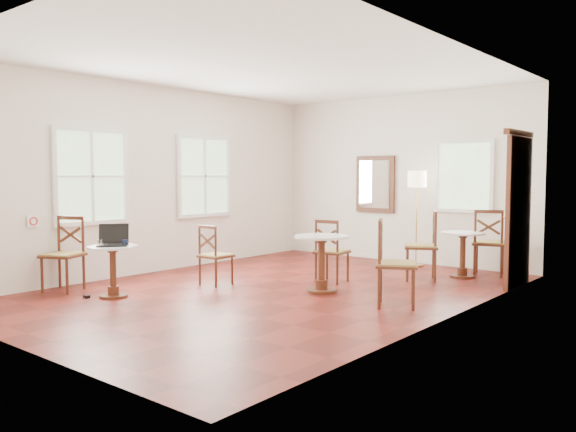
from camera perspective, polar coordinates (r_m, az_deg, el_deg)
The scene contains 17 objects.
ground at distance 8.03m, azimuth -1.37°, elevation -7.25°, with size 7.00×7.00×0.00m, color #601610.
room_shell at distance 8.13m, azimuth -0.45°, elevation 6.27°, with size 5.02×7.02×3.01m.
cafe_table_near at distance 7.83m, azimuth -16.71°, elevation -4.65°, with size 0.63×0.63×0.67m.
cafe_table_mid at distance 7.84m, azimuth 3.29°, elevation -4.03°, with size 0.72×0.72×0.76m.
cafe_table_back at distance 9.34m, azimuth 16.68°, elevation -3.15°, with size 0.66×0.66×0.70m.
chair_near_a at distance 8.41m, azimuth -7.16°, elevation -3.80°, with size 0.40×0.40×0.86m.
chair_near_b at distance 8.50m, azimuth -21.02°, elevation -3.46°, with size 0.62×0.62×1.01m.
chair_mid_a at distance 8.57m, azimuth 4.24°, elevation -3.43°, with size 0.48×0.48×0.92m.
chair_mid_b at distance 7.10m, azimuth 10.32°, elevation -4.56°, with size 0.65×0.65×1.04m.
chair_back_a at distance 9.65m, azimuth 19.02°, elevation -2.46°, with size 0.60×0.60×1.04m.
chair_back_b at distance 8.95m, azimuth 13.02°, elevation -2.83°, with size 0.65×0.65×1.04m.
floor_lamp at distance 10.23m, azimuth 12.47°, elevation 2.93°, with size 0.32×0.32×1.64m.
laptop at distance 7.86m, azimuth -16.69°, elevation -2.27°, with size 0.48×0.49×0.27m.
mouse at distance 7.69m, azimuth -17.66°, elevation -2.80°, with size 0.09×0.05×0.03m, color black.
navy_mug at distance 7.74m, azimuth -15.62°, elevation -2.53°, with size 0.10×0.07×0.08m.
water_glass at distance 7.68m, azimuth -17.88°, elevation -2.56°, with size 0.06×0.06×0.10m, color white.
power_adapter at distance 7.97m, azimuth -19.06°, elevation -7.43°, with size 0.09×0.05×0.04m, color black.
Camera 1 is at (5.16, -5.96, 1.57)m, focal length 36.44 mm.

